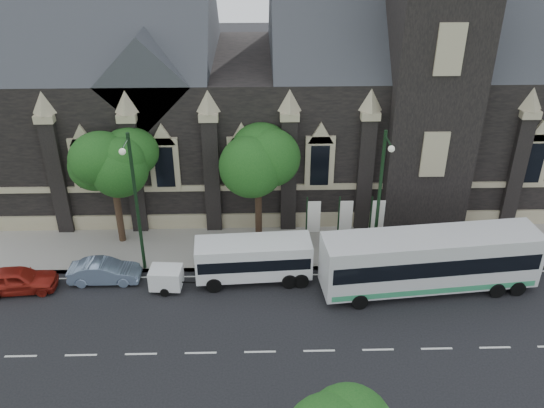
{
  "coord_description": "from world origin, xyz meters",
  "views": [
    {
      "loc": [
        3.05,
        -21.7,
        20.61
      ],
      "look_at": [
        3.76,
        6.0,
        5.22
      ],
      "focal_mm": 37.86,
      "sensor_mm": 36.0,
      "label": 1
    }
  ],
  "objects_px": {
    "banner_flag_center": "(343,220)",
    "shuttle_bus": "(254,258)",
    "tour_coach": "(430,260)",
    "tree_walk_left": "(115,162)",
    "banner_flag_left": "(311,220)",
    "tree_walk_right": "(261,159)",
    "box_trailer": "(166,278)",
    "car_far_red": "(18,280)",
    "sedan": "(104,271)",
    "banner_flag_right": "(375,219)",
    "street_lamp_near": "(380,195)",
    "street_lamp_mid": "(135,198)"
  },
  "relations": [
    {
      "from": "banner_flag_center",
      "to": "shuttle_bus",
      "type": "height_order",
      "value": "banner_flag_center"
    },
    {
      "from": "shuttle_bus",
      "to": "tour_coach",
      "type": "bearing_deg",
      "value": -10.2
    },
    {
      "from": "tree_walk_left",
      "to": "banner_flag_left",
      "type": "bearing_deg",
      "value": -8.02
    },
    {
      "from": "tour_coach",
      "to": "tree_walk_right",
      "type": "bearing_deg",
      "value": 143.25
    },
    {
      "from": "tree_walk_left",
      "to": "banner_flag_center",
      "type": "bearing_deg",
      "value": -6.89
    },
    {
      "from": "tree_walk_left",
      "to": "banner_flag_center",
      "type": "height_order",
      "value": "tree_walk_left"
    },
    {
      "from": "banner_flag_left",
      "to": "box_trailer",
      "type": "height_order",
      "value": "banner_flag_left"
    },
    {
      "from": "tour_coach",
      "to": "shuttle_bus",
      "type": "bearing_deg",
      "value": 167.37
    },
    {
      "from": "banner_flag_left",
      "to": "car_far_red",
      "type": "xyz_separation_m",
      "value": [
        -17.21,
        -3.57,
        -1.64
      ]
    },
    {
      "from": "banner_flag_center",
      "to": "sedan",
      "type": "height_order",
      "value": "banner_flag_center"
    },
    {
      "from": "banner_flag_right",
      "to": "sedan",
      "type": "bearing_deg",
      "value": -170.33
    },
    {
      "from": "tree_walk_right",
      "to": "car_far_red",
      "type": "bearing_deg",
      "value": -159.51
    },
    {
      "from": "car_far_red",
      "to": "box_trailer",
      "type": "bearing_deg",
      "value": -95.63
    },
    {
      "from": "banner_flag_right",
      "to": "shuttle_bus",
      "type": "relative_size",
      "value": 0.58
    },
    {
      "from": "banner_flag_right",
      "to": "sedan",
      "type": "relative_size",
      "value": 0.96
    },
    {
      "from": "sedan",
      "to": "banner_flag_left",
      "type": "bearing_deg",
      "value": -77.38
    },
    {
      "from": "banner_flag_left",
      "to": "banner_flag_right",
      "type": "relative_size",
      "value": 1.0
    },
    {
      "from": "sedan",
      "to": "banner_flag_center",
      "type": "bearing_deg",
      "value": -79.09
    },
    {
      "from": "tree_walk_left",
      "to": "shuttle_bus",
      "type": "distance_m",
      "value": 10.5
    },
    {
      "from": "car_far_red",
      "to": "street_lamp_near",
      "type": "bearing_deg",
      "value": -90.54
    },
    {
      "from": "tree_walk_left",
      "to": "banner_flag_right",
      "type": "relative_size",
      "value": 1.91
    },
    {
      "from": "tree_walk_left",
      "to": "tour_coach",
      "type": "bearing_deg",
      "value": -17.04
    },
    {
      "from": "banner_flag_right",
      "to": "sedan",
      "type": "distance_m",
      "value": 16.76
    },
    {
      "from": "street_lamp_mid",
      "to": "banner_flag_right",
      "type": "distance_m",
      "value": 14.67
    },
    {
      "from": "banner_flag_center",
      "to": "box_trailer",
      "type": "xyz_separation_m",
      "value": [
        -10.67,
        -3.65,
        -1.59
      ]
    },
    {
      "from": "shuttle_bus",
      "to": "banner_flag_center",
      "type": "bearing_deg",
      "value": 23.11
    },
    {
      "from": "banner_flag_left",
      "to": "tree_walk_right",
      "type": "bearing_deg",
      "value": 150.9
    },
    {
      "from": "banner_flag_center",
      "to": "banner_flag_right",
      "type": "bearing_deg",
      "value": 0.0
    },
    {
      "from": "sedan",
      "to": "car_far_red",
      "type": "height_order",
      "value": "car_far_red"
    },
    {
      "from": "banner_flag_right",
      "to": "tour_coach",
      "type": "relative_size",
      "value": 0.32
    },
    {
      "from": "shuttle_bus",
      "to": "box_trailer",
      "type": "relative_size",
      "value": 2.57
    },
    {
      "from": "tree_walk_right",
      "to": "sedan",
      "type": "distance_m",
      "value": 11.59
    },
    {
      "from": "car_far_red",
      "to": "street_lamp_mid",
      "type": "bearing_deg",
      "value": -81.58
    },
    {
      "from": "street_lamp_mid",
      "to": "street_lamp_near",
      "type": "bearing_deg",
      "value": 0.0
    },
    {
      "from": "street_lamp_near",
      "to": "street_lamp_mid",
      "type": "height_order",
      "value": "same"
    },
    {
      "from": "banner_flag_left",
      "to": "banner_flag_center",
      "type": "bearing_deg",
      "value": 0.0
    },
    {
      "from": "banner_flag_center",
      "to": "banner_flag_right",
      "type": "distance_m",
      "value": 2.0
    },
    {
      "from": "shuttle_bus",
      "to": "street_lamp_near",
      "type": "bearing_deg",
      "value": 3.47
    },
    {
      "from": "tree_walk_right",
      "to": "box_trailer",
      "type": "distance_m",
      "value": 9.23
    },
    {
      "from": "street_lamp_mid",
      "to": "sedan",
      "type": "distance_m",
      "value": 5.0
    },
    {
      "from": "street_lamp_mid",
      "to": "sedan",
      "type": "relative_size",
      "value": 2.16
    },
    {
      "from": "shuttle_bus",
      "to": "sedan",
      "type": "distance_m",
      "value": 8.89
    },
    {
      "from": "tree_walk_right",
      "to": "box_trailer",
      "type": "height_order",
      "value": "tree_walk_right"
    },
    {
      "from": "banner_flag_center",
      "to": "box_trailer",
      "type": "bearing_deg",
      "value": -161.11
    },
    {
      "from": "tree_walk_right",
      "to": "banner_flag_right",
      "type": "relative_size",
      "value": 1.95
    },
    {
      "from": "tree_walk_right",
      "to": "banner_flag_center",
      "type": "xyz_separation_m",
      "value": [
        5.08,
        -1.71,
        -3.43
      ]
    },
    {
      "from": "tree_walk_left",
      "to": "box_trailer",
      "type": "distance_m",
      "value": 8.04
    },
    {
      "from": "tree_walk_left",
      "to": "sedan",
      "type": "height_order",
      "value": "tree_walk_left"
    },
    {
      "from": "tour_coach",
      "to": "box_trailer",
      "type": "height_order",
      "value": "tour_coach"
    },
    {
      "from": "street_lamp_mid",
      "to": "banner_flag_center",
      "type": "height_order",
      "value": "street_lamp_mid"
    }
  ]
}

